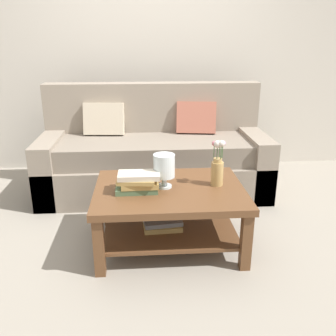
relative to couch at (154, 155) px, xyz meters
The scene contains 7 objects.
ground_plane 0.90m from the couch, 90.64° to the right, with size 10.00×10.00×0.00m, color gray.
back_wall 1.29m from the couch, 90.64° to the left, with size 6.40×0.12×2.70m, color beige.
couch is the anchor object (origin of this frame).
coffee_table 1.11m from the couch, 86.38° to the right, with size 1.09×0.82×0.47m.
book_stack_main 1.17m from the couch, 97.63° to the right, with size 0.32×0.22×0.14m.
glass_hurricane_vase 1.12m from the couch, 88.16° to the right, with size 0.16×0.16×0.25m.
flower_pitcher 1.18m from the couch, 68.22° to the right, with size 0.10×0.10×0.35m.
Camera 1 is at (-0.11, -2.74, 1.50)m, focal length 39.20 mm.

